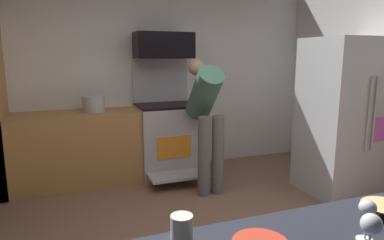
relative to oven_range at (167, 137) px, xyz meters
The scene contains 11 objects.
wall_back 0.91m from the oven_range, 126.51° to the left, with size 5.20×0.12×2.60m, color silver.
lower_cabinet_run 1.18m from the oven_range, behind, with size 2.40×0.60×0.90m, color #B47E46.
oven_range is the anchor object (origin of this frame).
microwave 1.19m from the oven_range, 90.00° to the left, with size 0.74×0.38×0.33m, color black.
refrigerator 2.19m from the oven_range, 35.44° to the right, with size 0.86×0.74×1.77m.
person_cook 0.84m from the oven_range, 67.70° to the right, with size 0.31×0.68×1.54m.
mixing_bowl_prep 3.28m from the oven_range, 89.77° to the right, with size 0.19×0.19×0.05m, color #E3C376.
wine_glass_near 3.52m from the oven_range, 95.18° to the right, with size 0.07×0.07×0.16m.
wine_glass_far 3.42m from the oven_range, 93.88° to the right, with size 0.06×0.06×0.16m.
mug_coffee 3.30m from the oven_range, 105.24° to the right, with size 0.08×0.08×0.10m, color silver.
stock_pot 1.03m from the oven_range, behind, with size 0.27×0.27×0.19m, color #B7B8BA.
Camera 1 is at (-0.94, -2.25, 1.56)m, focal length 31.68 mm.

